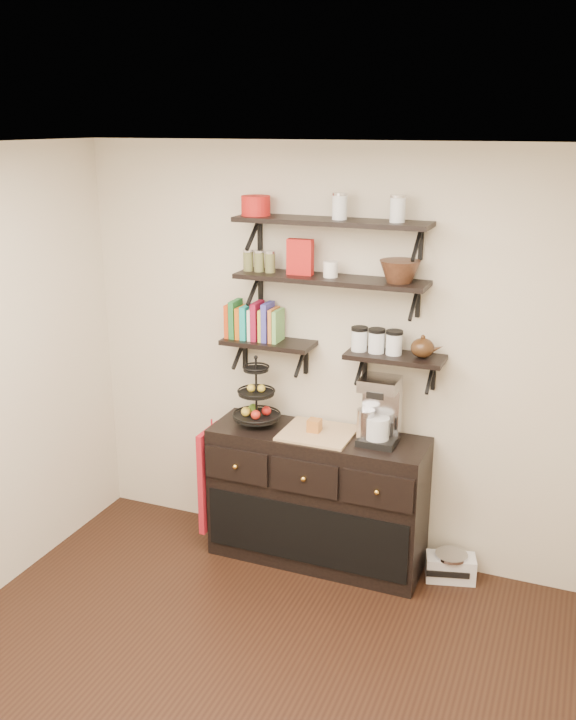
{
  "coord_description": "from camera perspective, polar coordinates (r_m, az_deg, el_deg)",
  "views": [
    {
      "loc": [
        1.47,
        -2.72,
        2.8
      ],
      "look_at": [
        -0.09,
        1.15,
        1.49
      ],
      "focal_mm": 38.0,
      "sensor_mm": 36.0,
      "label": 1
    }
  ],
  "objects": [
    {
      "name": "ceiling",
      "position": [
        3.09,
        -6.68,
        15.39
      ],
      "size": [
        3.5,
        3.5,
        0.02
      ],
      "primitive_type": "cube",
      "color": "white",
      "rests_on": "back_wall"
    },
    {
      "name": "shelf_low_left",
      "position": [
        4.94,
        -1.45,
        1.24
      ],
      "size": [
        0.6,
        0.25,
        0.23
      ],
      "color": "black",
      "rests_on": "back_wall"
    },
    {
      "name": "glass_canisters",
      "position": [
        4.69,
        6.65,
        1.33
      ],
      "size": [
        0.32,
        0.1,
        0.13
      ],
      "color": "silver",
      "rests_on": "shelf_low_right"
    },
    {
      "name": "ramekins",
      "position": [
        4.66,
        3.21,
        6.8
      ],
      "size": [
        0.09,
        0.09,
        0.1
      ],
      "primitive_type": "cylinder",
      "color": "white",
      "rests_on": "shelf_mid"
    },
    {
      "name": "candle",
      "position": [
        4.87,
        1.99,
        -4.91
      ],
      "size": [
        0.08,
        0.08,
        0.08
      ],
      "primitive_type": "cube",
      "color": "#A66126",
      "rests_on": "sideboard"
    },
    {
      "name": "teapot",
      "position": [
        4.62,
        10.04,
        1.02
      ],
      "size": [
        0.22,
        0.18,
        0.14
      ],
      "primitive_type": null,
      "rotation": [
        0.0,
        0.0,
        0.25
      ],
      "color": "#362010",
      "rests_on": "shelf_low_right"
    },
    {
      "name": "apron",
      "position": [
        5.23,
        -5.81,
        -8.73
      ],
      "size": [
        0.04,
        0.3,
        0.71
      ],
      "primitive_type": "cube",
      "color": "maroon",
      "rests_on": "sideboard"
    },
    {
      "name": "floor",
      "position": [
        4.17,
        -5.26,
        -24.87
      ],
      "size": [
        3.5,
        3.5,
        0.0
      ],
      "primitive_type": "plane",
      "color": "black",
      "rests_on": "ground"
    },
    {
      "name": "red_pot",
      "position": [
        4.78,
        -2.42,
        11.48
      ],
      "size": [
        0.18,
        0.18,
        0.12
      ],
      "primitive_type": "cylinder",
      "color": "#AB1613",
      "rests_on": "shelf_top"
    },
    {
      "name": "sideboard",
      "position": [
        5.07,
        2.19,
        -10.22
      ],
      "size": [
        1.4,
        0.5,
        0.92
      ],
      "color": "black",
      "rests_on": "floor"
    },
    {
      "name": "shelf_mid",
      "position": [
        4.67,
        3.2,
        6.01
      ],
      "size": [
        1.2,
        0.27,
        0.23
      ],
      "color": "black",
      "rests_on": "back_wall"
    },
    {
      "name": "thermal_carafe",
      "position": [
        4.73,
        5.81,
        -4.96
      ],
      "size": [
        0.11,
        0.11,
        0.22
      ],
      "primitive_type": "cylinder",
      "color": "silver",
      "rests_on": "sideboard"
    },
    {
      "name": "fruit_stand",
      "position": [
        4.97,
        -2.34,
        -3.17
      ],
      "size": [
        0.31,
        0.31,
        0.45
      ],
      "rotation": [
        0.0,
        0.0,
        0.12
      ],
      "color": "black",
      "rests_on": "sideboard"
    },
    {
      "name": "shelf_low_right",
      "position": [
        4.68,
        8.03,
        0.16
      ],
      "size": [
        0.6,
        0.25,
        0.23
      ],
      "color": "black",
      "rests_on": "back_wall"
    },
    {
      "name": "walnut_bowl",
      "position": [
        4.54,
        8.35,
        6.58
      ],
      "size": [
        0.24,
        0.24,
        0.13
      ],
      "primitive_type": null,
      "color": "black",
      "rests_on": "shelf_mid"
    },
    {
      "name": "radio",
      "position": [
        5.14,
        12.07,
        -14.89
      ],
      "size": [
        0.34,
        0.25,
        0.19
      ],
      "rotation": [
        0.0,
        0.0,
        0.26
      ],
      "color": "silver",
      "rests_on": "floor"
    },
    {
      "name": "shelf_top",
      "position": [
        4.62,
        3.28,
        10.27
      ],
      "size": [
        1.2,
        0.27,
        0.23
      ],
      "color": "black",
      "rests_on": "back_wall"
    },
    {
      "name": "cookbooks",
      "position": [
        4.94,
        -2.41,
        2.86
      ],
      "size": [
        0.36,
        0.15,
        0.26
      ],
      "color": "#C03B0F",
      "rests_on": "shelf_low_left"
    },
    {
      "name": "back_wall",
      "position": [
        4.93,
        3.6,
        0.21
      ],
      "size": [
        3.5,
        0.02,
        2.7
      ],
      "primitive_type": "cube",
      "color": "beige",
      "rests_on": "ground"
    },
    {
      "name": "coffee_maker",
      "position": [
        4.72,
        6.91,
        -3.81
      ],
      "size": [
        0.23,
        0.22,
        0.43
      ],
      "rotation": [
        0.0,
        0.0,
        0.0
      ],
      "color": "black",
      "rests_on": "sideboard"
    },
    {
      "name": "recipe_box",
      "position": [
        4.71,
        0.91,
        7.72
      ],
      "size": [
        0.16,
        0.06,
        0.22
      ],
      "primitive_type": "cube",
      "rotation": [
        0.0,
        0.0,
        0.03
      ],
      "color": "#AB1613",
      "rests_on": "shelf_mid"
    }
  ]
}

